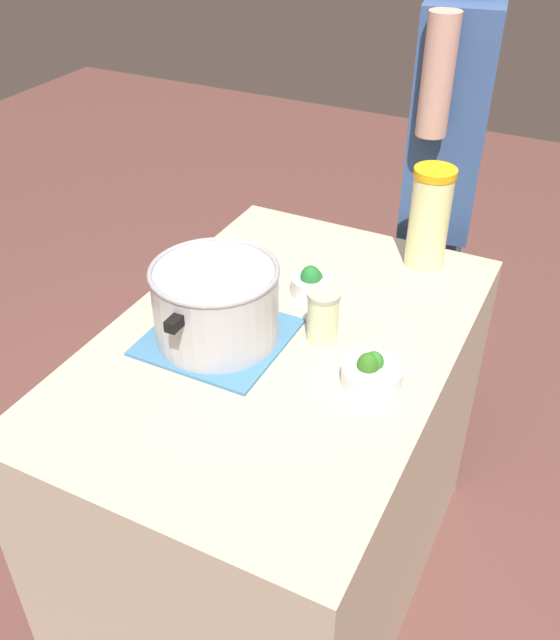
{
  "coord_description": "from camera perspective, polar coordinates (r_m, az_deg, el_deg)",
  "views": [
    {
      "loc": [
        -1.15,
        -0.57,
        1.85
      ],
      "look_at": [
        0.0,
        0.0,
        0.94
      ],
      "focal_mm": 39.67,
      "sensor_mm": 36.0,
      "label": 1
    }
  ],
  "objects": [
    {
      "name": "cooking_pot",
      "position": [
        1.55,
        -5.21,
        1.46
      ],
      "size": [
        0.35,
        0.28,
        0.18
      ],
      "color": "#B7B7BC",
      "rests_on": "dish_cloth"
    },
    {
      "name": "dish_cloth",
      "position": [
        1.6,
        -5.03,
        -1.37
      ],
      "size": [
        0.29,
        0.3,
        0.01
      ],
      "primitive_type": "cube",
      "color": "teal",
      "rests_on": "counter_slab"
    },
    {
      "name": "person_cook",
      "position": [
        2.21,
        12.81,
        9.95
      ],
      "size": [
        0.5,
        0.26,
        1.69
      ],
      "color": "#3A4763",
      "rests_on": "ground_plane"
    },
    {
      "name": "broccoli_bowl_front",
      "position": [
        1.47,
        7.39,
        -4.21
      ],
      "size": [
        0.13,
        0.13,
        0.07
      ],
      "color": "silver",
      "rests_on": "counter_slab"
    },
    {
      "name": "counter_slab",
      "position": [
        1.9,
        0.0,
        -12.29
      ],
      "size": [
        1.14,
        0.76,
        0.89
      ],
      "primitive_type": "cube",
      "color": "#BFB196",
      "rests_on": "ground_plane"
    },
    {
      "name": "lemonade_pitcher",
      "position": [
        1.85,
        11.95,
        8.05
      ],
      "size": [
        0.11,
        0.11,
        0.27
      ],
      "color": "#EFF0A3",
      "rests_on": "counter_slab"
    },
    {
      "name": "broccoli_bowl_center",
      "position": [
        1.74,
        2.55,
        3.06
      ],
      "size": [
        0.1,
        0.1,
        0.08
      ],
      "color": "silver",
      "rests_on": "counter_slab"
    },
    {
      "name": "mason_jar",
      "position": [
        1.57,
        3.49,
        0.33
      ],
      "size": [
        0.07,
        0.07,
        0.12
      ],
      "color": "beige",
      "rests_on": "counter_slab"
    },
    {
      "name": "ground_plane",
      "position": [
        2.25,
        0.0,
        -19.96
      ],
      "size": [
        8.0,
        8.0,
        0.0
      ],
      "primitive_type": "plane",
      "color": "brown"
    }
  ]
}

